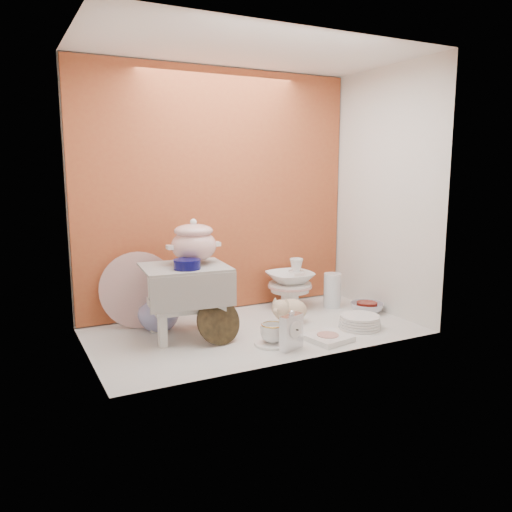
# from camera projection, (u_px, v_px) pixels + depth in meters

# --- Properties ---
(ground) EXTENTS (1.80, 1.80, 0.00)m
(ground) POSITION_uv_depth(u_px,v_px,m) (254.00, 330.00, 2.88)
(ground) COLOR silver
(ground) RESTS_ON ground
(niche_shell) EXTENTS (1.86, 1.03, 1.53)m
(niche_shell) POSITION_uv_depth(u_px,v_px,m) (240.00, 162.00, 2.87)
(niche_shell) COLOR #A8522A
(niche_shell) RESTS_ON ground
(step_stool) EXTENTS (0.48, 0.42, 0.39)m
(step_stool) POSITION_uv_depth(u_px,v_px,m) (186.00, 301.00, 2.75)
(step_stool) COLOR silver
(step_stool) RESTS_ON ground
(soup_tureen) EXTENTS (0.29, 0.29, 0.25)m
(soup_tureen) POSITION_uv_depth(u_px,v_px,m) (194.00, 241.00, 2.77)
(soup_tureen) COLOR white
(soup_tureen) RESTS_ON step_stool
(cobalt_bowl) EXTENTS (0.15, 0.15, 0.05)m
(cobalt_bowl) POSITION_uv_depth(u_px,v_px,m) (187.00, 264.00, 2.63)
(cobalt_bowl) COLOR #0A094A
(cobalt_bowl) RESTS_ON step_stool
(floral_platter) EXTENTS (0.43, 0.21, 0.44)m
(floral_platter) POSITION_uv_depth(u_px,v_px,m) (138.00, 290.00, 2.90)
(floral_platter) COLOR white
(floral_platter) RESTS_ON ground
(blue_white_vase) EXTENTS (0.25, 0.25, 0.24)m
(blue_white_vase) POSITION_uv_depth(u_px,v_px,m) (158.00, 309.00, 2.88)
(blue_white_vase) COLOR white
(blue_white_vase) RESTS_ON ground
(lacquer_tray) EXTENTS (0.26, 0.15, 0.23)m
(lacquer_tray) POSITION_uv_depth(u_px,v_px,m) (219.00, 321.00, 2.65)
(lacquer_tray) COLOR black
(lacquer_tray) RESTS_ON ground
(mantel_clock) EXTENTS (0.14, 0.09, 0.20)m
(mantel_clock) POSITION_uv_depth(u_px,v_px,m) (291.00, 330.00, 2.56)
(mantel_clock) COLOR silver
(mantel_clock) RESTS_ON ground
(plush_pig) EXTENTS (0.26, 0.18, 0.16)m
(plush_pig) POSITION_uv_depth(u_px,v_px,m) (291.00, 310.00, 3.00)
(plush_pig) COLOR #C7AD8C
(plush_pig) RESTS_ON ground
(teacup_saucer) EXTENTS (0.25, 0.25, 0.01)m
(teacup_saucer) POSITION_uv_depth(u_px,v_px,m) (273.00, 343.00, 2.65)
(teacup_saucer) COLOR white
(teacup_saucer) RESTS_ON ground
(gold_rim_teacup) EXTENTS (0.16, 0.16, 0.10)m
(gold_rim_teacup) POSITION_uv_depth(u_px,v_px,m) (273.00, 333.00, 2.64)
(gold_rim_teacup) COLOR white
(gold_rim_teacup) RESTS_ON teacup_saucer
(lattice_dish) EXTENTS (0.24, 0.24, 0.03)m
(lattice_dish) POSITION_uv_depth(u_px,v_px,m) (328.00, 338.00, 2.71)
(lattice_dish) COLOR white
(lattice_dish) RESTS_ON ground
(dinner_plate_stack) EXTENTS (0.27, 0.27, 0.07)m
(dinner_plate_stack) POSITION_uv_depth(u_px,v_px,m) (360.00, 321.00, 2.92)
(dinner_plate_stack) COLOR white
(dinner_plate_stack) RESTS_ON ground
(crystal_bowl) EXTENTS (0.23, 0.23, 0.06)m
(crystal_bowl) POSITION_uv_depth(u_px,v_px,m) (367.00, 308.00, 3.22)
(crystal_bowl) COLOR silver
(crystal_bowl) RESTS_ON ground
(clear_glass_vase) EXTENTS (0.13, 0.13, 0.22)m
(clear_glass_vase) POSITION_uv_depth(u_px,v_px,m) (332.00, 290.00, 3.34)
(clear_glass_vase) COLOR silver
(clear_glass_vase) RESTS_ON ground
(porcelain_tower) EXTENTS (0.37, 0.37, 0.33)m
(porcelain_tower) POSITION_uv_depth(u_px,v_px,m) (290.00, 284.00, 3.29)
(porcelain_tower) COLOR white
(porcelain_tower) RESTS_ON ground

